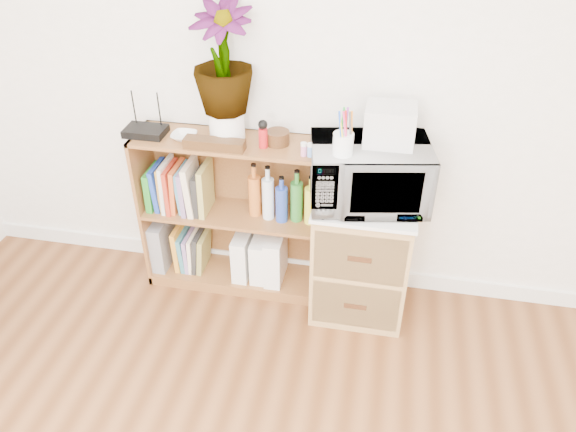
# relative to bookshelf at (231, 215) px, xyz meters

# --- Properties ---
(skirting_board) EXTENTS (4.00, 0.02, 0.10)m
(skirting_board) POSITION_rel_bookshelf_xyz_m (0.35, 0.14, -0.42)
(skirting_board) COLOR white
(skirting_board) RESTS_ON ground
(bookshelf) EXTENTS (1.00, 0.30, 0.95)m
(bookshelf) POSITION_rel_bookshelf_xyz_m (0.00, 0.00, 0.00)
(bookshelf) COLOR brown
(bookshelf) RESTS_ON ground
(wicker_unit) EXTENTS (0.50, 0.45, 0.70)m
(wicker_unit) POSITION_rel_bookshelf_xyz_m (0.75, -0.08, -0.12)
(wicker_unit) COLOR #9E7542
(wicker_unit) RESTS_ON ground
(microwave) EXTENTS (0.64, 0.49, 0.32)m
(microwave) POSITION_rel_bookshelf_xyz_m (0.75, -0.08, 0.40)
(microwave) COLOR silver
(microwave) RESTS_ON wicker_unit
(pen_cup) EXTENTS (0.10, 0.10, 0.10)m
(pen_cup) POSITION_rel_bookshelf_xyz_m (0.62, -0.20, 0.62)
(pen_cup) COLOR white
(pen_cup) RESTS_ON microwave
(small_appliance) EXTENTS (0.23, 0.20, 0.19)m
(small_appliance) POSITION_rel_bookshelf_xyz_m (0.82, -0.04, 0.66)
(small_appliance) COLOR silver
(small_appliance) RESTS_ON microwave
(router) EXTENTS (0.21, 0.14, 0.04)m
(router) POSITION_rel_bookshelf_xyz_m (-0.43, -0.02, 0.49)
(router) COLOR black
(router) RESTS_ON bookshelf
(white_bowl) EXTENTS (0.13, 0.13, 0.03)m
(white_bowl) POSITION_rel_bookshelf_xyz_m (-0.22, -0.03, 0.49)
(white_bowl) COLOR white
(white_bowl) RESTS_ON bookshelf
(plant_pot) EXTENTS (0.18, 0.18, 0.15)m
(plant_pot) POSITION_rel_bookshelf_xyz_m (0.00, 0.02, 0.55)
(plant_pot) COLOR white
(plant_pot) RESTS_ON bookshelf
(potted_plant) EXTENTS (0.30, 0.30, 0.54)m
(potted_plant) POSITION_rel_bookshelf_xyz_m (0.00, 0.02, 0.90)
(potted_plant) COLOR #386A2A
(potted_plant) RESTS_ON plant_pot
(trinket_box) EXTENTS (0.31, 0.08, 0.05)m
(trinket_box) POSITION_rel_bookshelf_xyz_m (-0.03, -0.10, 0.50)
(trinket_box) COLOR #341D0E
(trinket_box) RESTS_ON bookshelf
(kokeshi_doll) EXTENTS (0.05, 0.05, 0.10)m
(kokeshi_doll) POSITION_rel_bookshelf_xyz_m (0.21, -0.04, 0.53)
(kokeshi_doll) COLOR red
(kokeshi_doll) RESTS_ON bookshelf
(wooden_bowl) EXTENTS (0.12, 0.12, 0.07)m
(wooden_bowl) POSITION_rel_bookshelf_xyz_m (0.27, 0.01, 0.51)
(wooden_bowl) COLOR #3D2510
(wooden_bowl) RESTS_ON bookshelf
(paint_jars) EXTENTS (0.11, 0.04, 0.05)m
(paint_jars) POSITION_rel_bookshelf_xyz_m (0.46, -0.09, 0.50)
(paint_jars) COLOR pink
(paint_jars) RESTS_ON bookshelf
(file_box) EXTENTS (0.09, 0.25, 0.31)m
(file_box) POSITION_rel_bookshelf_xyz_m (-0.45, 0.00, -0.25)
(file_box) COLOR gray
(file_box) RESTS_ON bookshelf
(magazine_holder_left) EXTENTS (0.09, 0.23, 0.28)m
(magazine_holder_left) POSITION_rel_bookshelf_xyz_m (0.06, -0.01, -0.26)
(magazine_holder_left) COLOR white
(magazine_holder_left) RESTS_ON bookshelf
(magazine_holder_mid) EXTENTS (0.09, 0.22, 0.27)m
(magazine_holder_mid) POSITION_rel_bookshelf_xyz_m (0.16, -0.01, -0.27)
(magazine_holder_mid) COLOR white
(magazine_holder_mid) RESTS_ON bookshelf
(magazine_holder_right) EXTENTS (0.10, 0.24, 0.30)m
(magazine_holder_right) POSITION_rel_bookshelf_xyz_m (0.26, -0.01, -0.25)
(magazine_holder_right) COLOR white
(magazine_holder_right) RESTS_ON bookshelf
(cookbooks) EXTENTS (0.35, 0.20, 0.30)m
(cookbooks) POSITION_rel_bookshelf_xyz_m (-0.28, 0.00, 0.16)
(cookbooks) COLOR #227F23
(cookbooks) RESTS_ON bookshelf
(liquor_bottles) EXTENTS (0.46, 0.07, 0.31)m
(liquor_bottles) POSITION_rel_bookshelf_xyz_m (0.33, -0.00, 0.17)
(liquor_bottles) COLOR #C56524
(liquor_bottles) RESTS_ON bookshelf
(lower_books) EXTENTS (0.19, 0.19, 0.28)m
(lower_books) POSITION_rel_bookshelf_xyz_m (-0.26, 0.00, -0.28)
(lower_books) COLOR orange
(lower_books) RESTS_ON bookshelf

